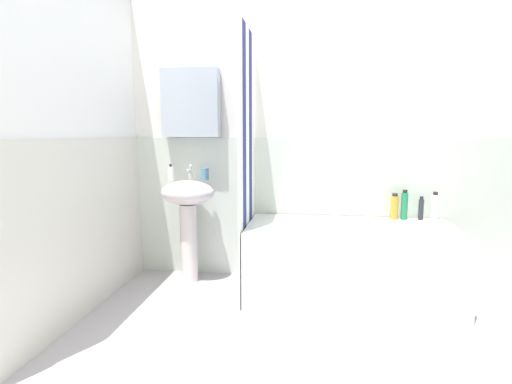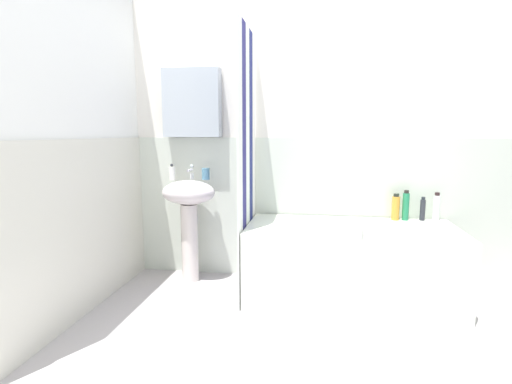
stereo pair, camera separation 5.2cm
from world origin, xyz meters
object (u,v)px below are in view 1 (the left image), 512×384
(conditioner_bottle, at_px, (394,207))
(toothbrush_cup, at_px, (205,174))
(body_wash_bottle, at_px, (421,209))
(sink, at_px, (188,208))
(lotion_bottle, at_px, (404,205))
(shampoo_bottle, at_px, (435,207))
(towel_folded, at_px, (339,227))
(bathtub, at_px, (350,262))
(soap_dispenser, at_px, (171,173))

(conditioner_bottle, bearing_deg, toothbrush_cup, -178.50)
(body_wash_bottle, relative_size, conditioner_bottle, 0.89)
(sink, xyz_separation_m, lotion_bottle, (1.74, 0.12, 0.04))
(shampoo_bottle, bearing_deg, towel_folded, -146.67)
(bathtub, height_order, lotion_bottle, lotion_bottle)
(toothbrush_cup, distance_m, bathtub, 1.35)
(soap_dispenser, distance_m, towel_folded, 1.42)
(soap_dispenser, distance_m, bathtub, 1.58)
(bathtub, xyz_separation_m, towel_folded, (-0.10, -0.21, 0.32))
(bathtub, relative_size, conditioner_bottle, 7.27)
(bathtub, distance_m, lotion_bottle, 0.65)
(sink, height_order, towel_folded, sink)
(soap_dispenser, distance_m, toothbrush_cup, 0.28)
(shampoo_bottle, height_order, body_wash_bottle, shampoo_bottle)
(body_wash_bottle, xyz_separation_m, lotion_bottle, (-0.13, -0.01, 0.03))
(toothbrush_cup, relative_size, conditioner_bottle, 0.45)
(shampoo_bottle, height_order, lotion_bottle, lotion_bottle)
(shampoo_bottle, xyz_separation_m, conditioner_bottle, (-0.31, -0.01, -0.01))
(toothbrush_cup, distance_m, lotion_bottle, 1.63)
(shampoo_bottle, bearing_deg, sink, -176.25)
(shampoo_bottle, xyz_separation_m, towel_folded, (-0.77, -0.50, -0.07))
(lotion_bottle, bearing_deg, shampoo_bottle, 1.08)
(shampoo_bottle, bearing_deg, conditioner_bottle, -178.05)
(lotion_bottle, xyz_separation_m, conditioner_bottle, (-0.08, -0.01, -0.01))
(shampoo_bottle, relative_size, conditioner_bottle, 1.07)
(conditioner_bottle, height_order, towel_folded, conditioner_bottle)
(towel_folded, bearing_deg, shampoo_bottle, 33.33)
(sink, relative_size, body_wash_bottle, 4.57)
(sink, bearing_deg, soap_dispenser, 179.88)
(body_wash_bottle, bearing_deg, toothbrush_cup, -178.17)
(toothbrush_cup, bearing_deg, body_wash_bottle, 1.83)
(conditioner_bottle, bearing_deg, bathtub, -142.14)
(body_wash_bottle, bearing_deg, towel_folded, -142.65)
(lotion_bottle, distance_m, conditioner_bottle, 0.08)
(bathtub, xyz_separation_m, body_wash_bottle, (0.57, 0.30, 0.37))
(body_wash_bottle, distance_m, conditioner_bottle, 0.21)
(bathtub, bearing_deg, towel_folded, -115.40)
(toothbrush_cup, bearing_deg, sink, -148.37)
(soap_dispenser, height_order, towel_folded, soap_dispenser)
(soap_dispenser, distance_m, shampoo_bottle, 2.12)
(towel_folded, bearing_deg, soap_dispenser, 164.29)
(shampoo_bottle, bearing_deg, bathtub, -156.47)
(lotion_bottle, bearing_deg, toothbrush_cup, -178.36)
(bathtub, height_order, towel_folded, towel_folded)
(soap_dispenser, bearing_deg, bathtub, -6.39)
(soap_dispenser, xyz_separation_m, conditioner_bottle, (1.80, 0.12, -0.26))
(lotion_bottle, height_order, conditioner_bottle, lotion_bottle)
(sink, distance_m, toothbrush_cup, 0.31)
(sink, relative_size, shampoo_bottle, 3.79)
(bathtub, height_order, conditioner_bottle, conditioner_bottle)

